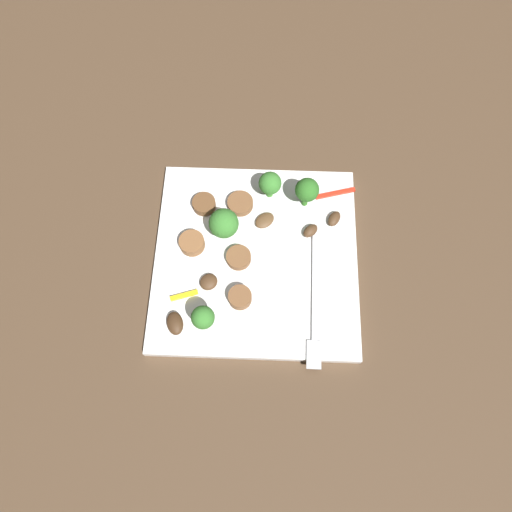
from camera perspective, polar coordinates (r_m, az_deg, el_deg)
name	(u,v)px	position (r m, az deg, el deg)	size (l,w,h in m)	color
ground_plane	(256,260)	(0.63, 0.00, -0.44)	(1.40, 1.40, 0.00)	#4C3826
plate	(256,258)	(0.62, 0.00, -0.22)	(0.27, 0.27, 0.01)	white
fork	(314,308)	(0.59, 7.20, -6.45)	(0.18, 0.02, 0.00)	silver
broccoli_floret_0	(224,224)	(0.60, -4.01, 4.03)	(0.04, 0.04, 0.05)	#408630
broccoli_floret_1	(307,190)	(0.62, 6.33, 8.08)	(0.03, 0.03, 0.05)	#347525
broccoli_floret_2	(270,184)	(0.63, 1.75, 8.94)	(0.03, 0.03, 0.05)	#408630
broccoli_floret_3	(203,318)	(0.55, -6.57, -7.61)	(0.03, 0.03, 0.05)	#408630
sausage_slice_0	(240,297)	(0.59, -2.00, -5.14)	(0.03, 0.03, 0.02)	brown
sausage_slice_1	(204,204)	(0.64, -6.45, 6.40)	(0.03, 0.03, 0.01)	brown
sausage_slice_2	(192,243)	(0.62, -7.92, 1.59)	(0.03, 0.03, 0.02)	brown
sausage_slice_3	(239,258)	(0.61, -2.17, -0.20)	(0.03, 0.03, 0.01)	brown
sausage_slice_4	(240,204)	(0.64, -1.96, 6.50)	(0.04, 0.04, 0.01)	brown
mushroom_0	(265,220)	(0.63, 1.07, 4.44)	(0.03, 0.02, 0.01)	brown
mushroom_1	(209,282)	(0.60, -5.88, -3.21)	(0.02, 0.02, 0.01)	#4C331E
mushroom_2	(334,219)	(0.64, 9.65, 4.57)	(0.02, 0.01, 0.01)	#4C331E
mushroom_3	(175,323)	(0.59, -10.00, -8.21)	(0.03, 0.02, 0.01)	#422B19
mushroom_4	(310,231)	(0.63, 6.75, 3.12)	(0.02, 0.01, 0.01)	#4C331E
pepper_strip_0	(184,295)	(0.60, -8.87, -4.84)	(0.04, 0.01, 0.00)	yellow
pepper_strip_1	(335,193)	(0.66, 9.79, 7.65)	(0.06, 0.01, 0.00)	red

